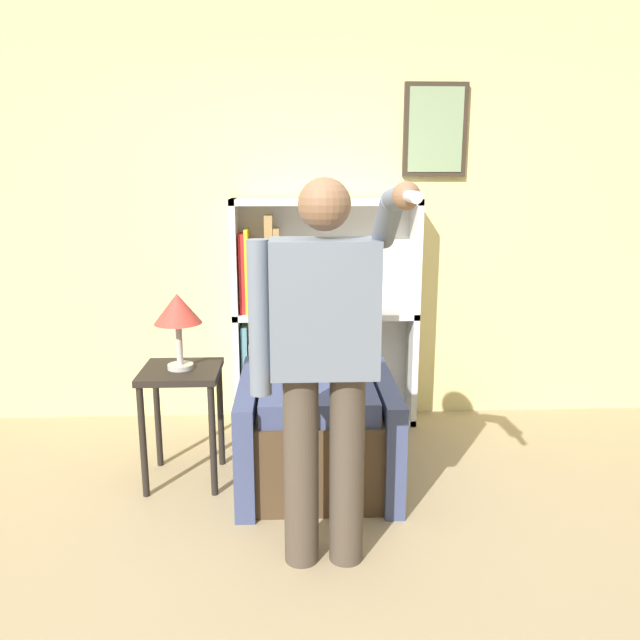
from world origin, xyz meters
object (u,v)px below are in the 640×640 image
object	(u,v)px
bookcase	(304,318)
table_lamp	(178,312)
person_standing	(324,354)
armchair	(316,413)
side_table	(182,391)

from	to	relation	value
bookcase	table_lamp	size ratio (longest dim) A/B	3.69
person_standing	armchair	bearing A→B (deg)	90.03
armchair	bookcase	bearing A→B (deg)	94.00
bookcase	side_table	xyz separation A→B (m)	(-0.68, -0.84, -0.21)
person_standing	side_table	world-z (taller)	person_standing
table_lamp	bookcase	bearing A→B (deg)	51.04
side_table	bookcase	bearing A→B (deg)	51.04
armchair	table_lamp	distance (m)	0.95
armchair	table_lamp	world-z (taller)	armchair
bookcase	person_standing	xyz separation A→B (m)	(0.06, -1.63, 0.22)
side_table	table_lamp	world-z (taller)	table_lamp
side_table	person_standing	bearing A→B (deg)	-47.05
armchair	person_standing	xyz separation A→B (m)	(0.00, -0.83, 0.59)
side_table	table_lamp	size ratio (longest dim) A/B	1.58
person_standing	side_table	size ratio (longest dim) A/B	2.56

